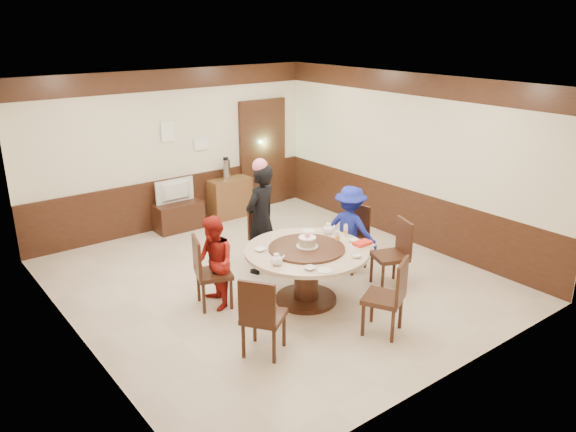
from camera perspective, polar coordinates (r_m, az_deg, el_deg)
room at (r=7.83m, az=-1.55°, el=0.66°), size 6.00×6.04×2.84m
banquet_table at (r=7.43m, az=1.89°, el=-4.94°), size 1.63×1.63×0.78m
chair_0 at (r=8.54m, az=6.33°, el=-3.37°), size 0.53×0.53×0.97m
chair_1 at (r=8.60m, az=-2.13°, el=-3.12°), size 0.50×0.51×0.97m
chair_2 at (r=7.48m, az=-7.67°, el=-6.88°), size 0.56×0.56×0.97m
chair_3 at (r=6.42m, az=-2.53°, el=-11.40°), size 0.62×0.61×0.97m
chair_4 at (r=6.90m, az=9.75°, el=-9.36°), size 0.59×0.60×0.97m
chair_5 at (r=8.07m, az=10.37°, el=-4.99°), size 0.57×0.57×0.97m
person_standing at (r=8.23m, az=-2.78°, el=-0.32°), size 0.69×0.55×1.64m
person_red at (r=7.31m, az=-7.52°, el=-4.77°), size 0.58×0.68×1.24m
person_blue at (r=8.34m, az=6.33°, el=-1.35°), size 0.74×0.96×1.31m
birthday_cake at (r=7.33m, az=1.97°, el=-2.62°), size 0.29×0.29×0.19m
teapot_left at (r=6.86m, az=-1.19°, el=-4.51°), size 0.17×0.15×0.13m
teapot_right at (r=7.87m, az=4.11°, el=-1.38°), size 0.17×0.15×0.13m
bowl_0 at (r=7.29m, az=-2.84°, el=-3.42°), size 0.14×0.14×0.04m
bowl_1 at (r=7.14m, az=6.94°, el=-4.05°), size 0.13×0.13×0.04m
bowl_2 at (r=6.76m, az=2.22°, el=-5.31°), size 0.14×0.14×0.03m
bowl_3 at (r=7.62m, az=6.62°, el=-2.47°), size 0.13×0.13×0.04m
saucer_near at (r=6.74m, az=3.77°, el=-5.54°), size 0.18×0.18×0.01m
saucer_far at (r=7.96m, az=2.13°, el=-1.50°), size 0.18×0.18×0.01m
shrimp_platter at (r=7.49m, az=7.57°, el=-2.86°), size 0.30×0.20×0.06m
bottle_0 at (r=7.56m, az=5.06°, el=-2.11°), size 0.06×0.06×0.16m
bottle_1 at (r=7.78m, az=5.88°, el=-1.51°), size 0.06×0.06×0.16m
tv_stand at (r=10.27m, az=-11.08°, el=-0.00°), size 0.85×0.45×0.50m
television at (r=10.13m, az=-11.25°, el=2.46°), size 0.73×0.11×0.42m
side_cabinet at (r=10.76m, az=-5.95°, el=1.85°), size 0.80×0.40×0.75m
thermos at (r=10.58m, az=-6.30°, el=4.72°), size 0.15×0.15×0.38m
notice_left at (r=10.08m, az=-12.10°, el=8.40°), size 0.25×0.00×0.35m
notice_right at (r=10.42m, az=-8.76°, el=7.27°), size 0.30×0.00×0.22m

